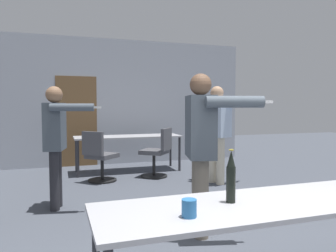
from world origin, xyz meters
TOP-DOWN VIEW (x-y plane):
  - back_wall at (-0.03, 6.28)m, footprint 5.99×0.12m
  - conference_table_near at (-0.16, 0.30)m, footprint 2.39×0.67m
  - conference_table_far at (-0.12, 5.24)m, footprint 2.20×0.70m
  - person_near_casual at (1.17, 3.69)m, footprint 0.92×0.68m
  - person_center_tall at (-0.07, 1.65)m, footprint 0.75×0.82m
  - person_left_plaid at (-1.53, 3.08)m, footprint 0.72×0.70m
  - office_chair_near_pushed at (-0.81, 4.45)m, footprint 0.68×0.68m
  - office_chair_far_right at (0.31, 4.50)m, footprint 0.69×0.68m
  - beer_bottle at (-0.45, 0.35)m, footprint 0.06×0.06m
  - drink_cup at (-0.81, 0.18)m, footprint 0.09×0.09m

SIDE VIEW (x-z plane):
  - office_chair_near_pushed at x=-0.81m, z-range -0.03..0.90m
  - office_chair_far_right at x=0.31m, z-range -0.02..0.93m
  - conference_table_far at x=-0.12m, z-range 0.31..1.06m
  - conference_table_near at x=-0.16m, z-range 0.31..1.06m
  - drink_cup at x=-0.81m, z-range 0.75..0.85m
  - beer_bottle at x=-0.45m, z-range 0.74..1.09m
  - person_left_plaid at x=-1.53m, z-range 0.17..1.81m
  - person_center_tall at x=-0.07m, z-range 0.17..1.88m
  - person_near_casual at x=1.17m, z-range 0.17..1.89m
  - back_wall at x=-0.03m, z-range -0.01..2.93m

